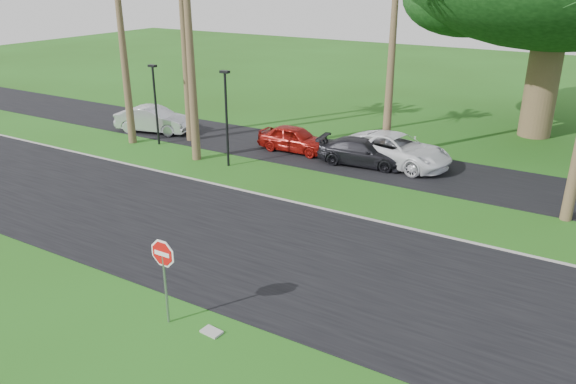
# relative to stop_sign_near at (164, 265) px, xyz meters

# --- Properties ---
(ground) EXTENTS (120.00, 120.00, 0.00)m
(ground) POSITION_rel_stop_sign_near_xyz_m (-0.50, 3.00, -1.77)
(ground) COLOR #224C13
(ground) RESTS_ON ground
(road) EXTENTS (120.00, 8.00, 0.02)m
(road) POSITION_rel_stop_sign_near_xyz_m (-0.50, 5.00, -1.76)
(road) COLOR black
(road) RESTS_ON ground
(parking_strip) EXTENTS (120.00, 5.00, 0.02)m
(parking_strip) POSITION_rel_stop_sign_near_xyz_m (-0.50, 15.50, -1.76)
(parking_strip) COLOR black
(parking_strip) RESTS_ON ground
(curb) EXTENTS (120.00, 0.12, 0.06)m
(curb) POSITION_rel_stop_sign_near_xyz_m (-0.50, 9.05, -1.74)
(curb) COLOR gray
(curb) RESTS_ON ground
(stop_sign_near) EXTENTS (1.05, 0.07, 2.62)m
(stop_sign_near) POSITION_rel_stop_sign_near_xyz_m (0.00, 0.00, 0.00)
(stop_sign_near) COLOR gray
(stop_sign_near) RESTS_ON ground
(streetlight_left) EXTENTS (0.45, 0.25, 4.34)m
(streetlight_left) POSITION_rel_stop_sign_near_xyz_m (-12.00, 12.50, 0.72)
(streetlight_left) COLOR black
(streetlight_left) RESTS_ON ground
(streetlight_right) EXTENTS (0.45, 0.25, 4.64)m
(streetlight_right) POSITION_rel_stop_sign_near_xyz_m (-6.50, 11.50, 0.88)
(streetlight_right) COLOR black
(streetlight_right) RESTS_ON ground
(car_silver) EXTENTS (4.78, 2.58, 1.49)m
(car_silver) POSITION_rel_stop_sign_near_xyz_m (-13.94, 14.23, -1.03)
(car_silver) COLOR #B8BAC0
(car_silver) RESTS_ON ground
(car_red) EXTENTS (4.00, 1.64, 1.36)m
(car_red) POSITION_rel_stop_sign_near_xyz_m (-4.88, 15.20, -1.10)
(car_red) COLOR maroon
(car_red) RESTS_ON ground
(car_dark) EXTENTS (4.57, 2.31, 1.27)m
(car_dark) POSITION_rel_stop_sign_near_xyz_m (-0.94, 15.00, -1.14)
(car_dark) COLOR black
(car_dark) RESTS_ON ground
(car_minivan) EXTENTS (5.84, 3.50, 1.52)m
(car_minivan) POSITION_rel_stop_sign_near_xyz_m (0.50, 15.85, -1.01)
(car_minivan) COLOR white
(car_minivan) RESTS_ON ground
(utility_slab) EXTENTS (0.58, 0.40, 0.06)m
(utility_slab) POSITION_rel_stop_sign_near_xyz_m (1.31, 0.21, -1.74)
(utility_slab) COLOR #9B9A93
(utility_slab) RESTS_ON ground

